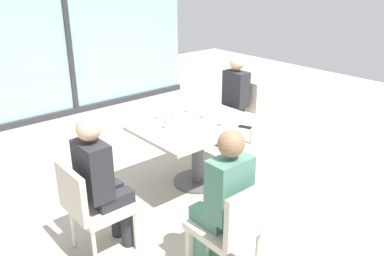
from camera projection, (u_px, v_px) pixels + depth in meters
name	position (u px, v px, depth m)	size (l,w,h in m)	color
ground_plane	(198.00, 182.00, 4.62)	(12.00, 12.00, 0.00)	#A89E8E
window_wall_backdrop	(68.00, 42.00, 6.42)	(4.54, 0.10, 2.70)	#93B7BC
dining_table_main	(198.00, 138.00, 4.41)	(1.34, 0.95, 0.73)	#BCB29E
chair_front_left	(233.00, 225.00, 3.02)	(0.46, 0.50, 0.87)	beige
chair_far_right	(237.00, 109.00, 5.53)	(0.50, 0.46, 0.87)	beige
chair_side_end	(91.00, 204.00, 3.28)	(0.50, 0.46, 0.87)	beige
person_front_left	(223.00, 196.00, 3.02)	(0.34, 0.39, 1.26)	#4C7F6B
person_far_right	(233.00, 96.00, 5.39)	(0.39, 0.34, 1.26)	#28282D
person_side_end	(101.00, 178.00, 3.27)	(0.39, 0.34, 1.26)	#28282D
wine_glass_0	(223.00, 115.00, 4.24)	(0.07, 0.07, 0.18)	silver
wine_glass_1	(169.00, 112.00, 4.31)	(0.07, 0.07, 0.18)	silver
wine_glass_2	(166.00, 106.00, 4.50)	(0.07, 0.07, 0.18)	silver
wine_glass_3	(167.00, 117.00, 4.18)	(0.07, 0.07, 0.18)	silver
wine_glass_4	(205.00, 107.00, 4.46)	(0.07, 0.07, 0.18)	silver
wine_glass_5	(159.00, 108.00, 4.43)	(0.07, 0.07, 0.18)	silver
wine_glass_6	(189.00, 102.00, 4.65)	(0.07, 0.07, 0.18)	silver
coffee_cup	(176.00, 114.00, 4.51)	(0.08, 0.08, 0.09)	white
cell_phone_on_table	(245.00, 127.00, 4.25)	(0.07, 0.14, 0.01)	black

